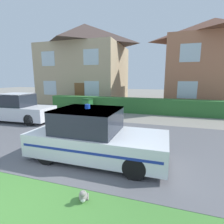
# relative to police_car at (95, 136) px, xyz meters

# --- Properties ---
(ground_plane) EXTENTS (80.00, 80.00, 0.00)m
(ground_plane) POSITION_rel_police_car_xyz_m (-0.84, -2.62, -0.73)
(ground_plane) COLOR gray
(road_strip) EXTENTS (28.00, 6.27, 0.01)m
(road_strip) POSITION_rel_police_car_xyz_m (-0.84, 1.56, -0.72)
(road_strip) COLOR #5B5B60
(road_strip) RESTS_ON ground
(lawn_verge) EXTENTS (28.00, 1.58, 0.01)m
(lawn_verge) POSITION_rel_police_car_xyz_m (-0.84, -2.36, -0.72)
(lawn_verge) COLOR #478438
(lawn_verge) RESTS_ON ground
(garden_hedge) EXTENTS (14.13, 0.88, 1.08)m
(garden_hedge) POSITION_rel_police_car_xyz_m (0.10, 7.87, -0.18)
(garden_hedge) COLOR #2D662D
(garden_hedge) RESTS_ON ground
(police_car) EXTENTS (4.20, 1.84, 1.71)m
(police_car) POSITION_rel_police_car_xyz_m (0.00, 0.00, 0.00)
(police_car) COLOR black
(police_car) RESTS_ON road_strip
(cat) EXTENTS (0.26, 0.38, 0.32)m
(cat) POSITION_rel_police_car_xyz_m (0.55, -1.93, -0.60)
(cat) COLOR gray
(cat) RESTS_ON ground
(neighbour_car_near) EXTENTS (4.06, 1.77, 1.63)m
(neighbour_car_near) POSITION_rel_police_car_xyz_m (-6.16, 3.13, 0.01)
(neighbour_car_near) COLOR black
(neighbour_car_near) RESTS_ON road_strip
(house_left) EXTENTS (8.22, 7.06, 8.01)m
(house_left) POSITION_rel_police_car_xyz_m (-6.44, 12.71, 3.36)
(house_left) COLOR tan
(house_left) RESTS_ON ground
(house_right) EXTENTS (7.82, 7.07, 7.50)m
(house_right) POSITION_rel_police_car_xyz_m (5.53, 12.95, 3.09)
(house_right) COLOR #A86B4C
(house_right) RESTS_ON ground
(wheelie_bin) EXTENTS (0.68, 0.68, 1.05)m
(wheelie_bin) POSITION_rel_police_car_xyz_m (-3.48, 6.80, -0.20)
(wheelie_bin) COLOR #23662D
(wheelie_bin) RESTS_ON ground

